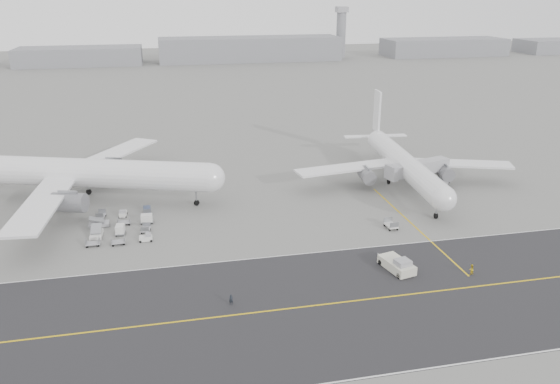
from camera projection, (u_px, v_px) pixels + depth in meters
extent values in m
plane|color=gray|center=(260.00, 252.00, 91.82)|extent=(700.00, 700.00, 0.00)
cube|color=#2B2A2D|center=(318.00, 305.00, 76.31)|extent=(220.00, 32.00, 0.02)
cube|color=gold|center=(318.00, 305.00, 76.30)|extent=(220.00, 0.30, 0.01)
cube|color=silver|center=(292.00, 255.00, 90.78)|extent=(220.00, 0.25, 0.01)
cube|color=silver|center=(356.00, 379.00, 61.82)|extent=(220.00, 0.25, 0.01)
cube|color=gold|center=(413.00, 225.00, 102.27)|extent=(0.30, 40.00, 0.01)
cylinder|color=gray|center=(341.00, 35.00, 349.35)|extent=(6.00, 6.00, 28.00)
cube|color=#A1A0A6|center=(342.00, 9.00, 343.93)|extent=(7.00, 7.00, 3.50)
cylinder|color=white|center=(87.00, 173.00, 111.91)|extent=(51.18, 22.29, 5.96)
sphere|color=white|center=(211.00, 178.00, 109.11)|extent=(5.84, 5.84, 5.84)
cube|color=white|center=(42.00, 204.00, 97.69)|extent=(8.64, 28.96, 0.45)
cube|color=white|center=(112.00, 155.00, 126.91)|extent=(20.74, 27.45, 0.45)
cylinder|color=slate|center=(69.00, 202.00, 102.51)|extent=(7.19, 5.53, 3.70)
cylinder|color=slate|center=(115.00, 168.00, 122.59)|extent=(7.19, 5.53, 3.70)
cylinder|color=black|center=(197.00, 203.00, 111.39)|extent=(1.23, 0.83, 1.13)
cylinder|color=black|center=(73.00, 204.00, 110.72)|extent=(1.23, 0.83, 1.13)
cylinder|color=black|center=(89.00, 192.00, 117.38)|extent=(1.23, 0.83, 1.13)
cylinder|color=gray|center=(196.00, 196.00, 110.84)|extent=(0.36, 0.36, 3.13)
cylinder|color=white|center=(405.00, 164.00, 120.95)|extent=(8.61, 43.06, 4.91)
sphere|color=white|center=(444.00, 199.00, 101.06)|extent=(4.81, 4.81, 4.81)
cone|color=white|center=(376.00, 137.00, 141.69)|extent=(5.12, 8.70, 4.41)
cube|color=white|center=(377.00, 111.00, 139.81)|extent=(0.91, 4.72, 10.44)
cube|color=white|center=(359.00, 137.00, 141.88)|extent=(8.00, 3.02, 0.25)
cube|color=white|center=(391.00, 136.00, 142.87)|extent=(8.00, 3.02, 0.25)
cube|color=white|center=(347.00, 168.00, 120.65)|extent=(24.01, 8.83, 0.45)
cube|color=white|center=(458.00, 163.00, 123.63)|extent=(23.90, 12.58, 0.45)
cylinder|color=slate|center=(367.00, 175.00, 119.60)|extent=(3.48, 5.46, 3.04)
cylinder|color=slate|center=(444.00, 172.00, 121.65)|extent=(3.48, 5.46, 3.04)
cylinder|color=black|center=(436.00, 216.00, 105.05)|extent=(0.59, 1.10, 1.06)
cylinder|color=black|center=(389.00, 182.00, 123.64)|extent=(0.59, 1.10, 1.06)
cylinder|color=black|center=(414.00, 181.00, 124.32)|extent=(0.59, 1.10, 1.06)
cylinder|color=gray|center=(437.00, 210.00, 104.60)|extent=(0.36, 0.36, 2.58)
cube|color=beige|center=(397.00, 265.00, 85.67)|extent=(4.37, 6.79, 1.42)
cube|color=#A1A0A6|center=(403.00, 263.00, 84.09)|extent=(2.62, 2.47, 0.91)
cylinder|color=gray|center=(382.00, 257.00, 89.05)|extent=(0.75, 2.60, 0.16)
cylinder|color=black|center=(399.00, 276.00, 83.23)|extent=(0.60, 0.98, 0.91)
cylinder|color=black|center=(413.00, 272.00, 84.27)|extent=(0.60, 0.98, 0.91)
cylinder|color=black|center=(381.00, 262.00, 87.34)|extent=(0.60, 0.98, 0.91)
cylinder|color=black|center=(394.00, 259.00, 88.39)|extent=(0.60, 0.98, 0.91)
cylinder|color=gray|center=(442.00, 174.00, 123.68)|extent=(1.66, 1.66, 4.15)
cube|color=#A1A0A6|center=(441.00, 182.00, 124.28)|extent=(3.33, 3.33, 0.73)
cube|color=#A3A4A8|center=(418.00, 168.00, 119.54)|extent=(15.74, 7.08, 2.69)
cube|color=#A1A0A6|center=(391.00, 173.00, 116.25)|extent=(2.11, 3.53, 3.11)
cylinder|color=black|center=(441.00, 180.00, 125.75)|extent=(0.47, 0.68, 0.62)
imported|color=black|center=(231.00, 300.00, 76.16)|extent=(0.61, 0.42, 1.62)
imported|color=gold|center=(471.00, 269.00, 84.30)|extent=(0.94, 0.79, 1.71)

